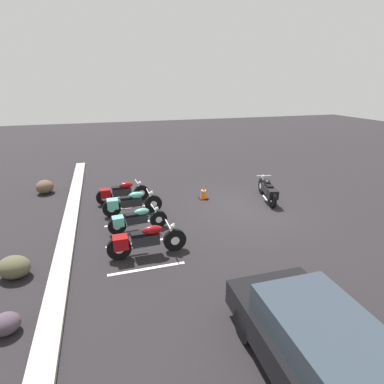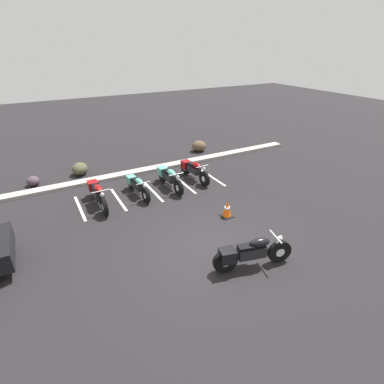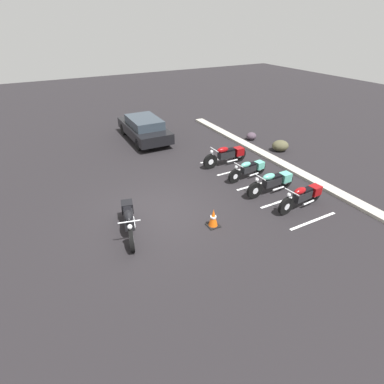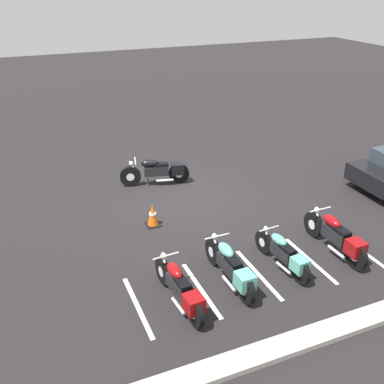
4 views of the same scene
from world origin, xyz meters
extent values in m
plane|color=black|center=(0.00, 0.00, 0.00)|extent=(60.00, 60.00, 0.00)
cylinder|color=black|center=(1.37, -1.36, 0.35)|extent=(0.70, 0.29, 0.69)
cylinder|color=silver|center=(1.37, -1.36, 0.35)|extent=(0.29, 0.19, 0.26)
cylinder|color=black|center=(-0.20, -0.98, 0.35)|extent=(0.70, 0.29, 0.69)
cylinder|color=silver|center=(-0.20, -0.98, 0.35)|extent=(0.29, 0.19, 0.26)
cube|color=black|center=(0.53, -1.16, 0.50)|extent=(0.84, 0.47, 0.31)
ellipsoid|color=black|center=(0.74, -1.21, 0.78)|extent=(0.63, 0.40, 0.25)
cube|color=black|center=(0.36, -1.11, 0.71)|extent=(0.51, 0.35, 0.08)
cube|color=black|center=(-0.15, -0.99, 0.53)|extent=(0.50, 0.47, 0.36)
cylinder|color=silver|center=(1.25, -1.33, 0.62)|extent=(0.28, 0.13, 0.56)
cylinder|color=silver|center=(1.19, -1.32, 0.89)|extent=(0.19, 0.64, 0.04)
sphere|color=silver|center=(1.32, -1.35, 0.81)|extent=(0.15, 0.15, 0.15)
cylinder|color=silver|center=(0.31, -0.95, 0.19)|extent=(0.58, 0.21, 0.07)
cylinder|color=black|center=(-2.30, 3.58, 0.35)|extent=(0.13, 0.69, 0.69)
cylinder|color=silver|center=(-2.30, 3.58, 0.35)|extent=(0.14, 0.26, 0.26)
cylinder|color=black|center=(-2.32, 5.20, 0.35)|extent=(0.13, 0.69, 0.69)
cylinder|color=silver|center=(-2.32, 5.20, 0.35)|extent=(0.14, 0.26, 0.26)
cube|color=black|center=(-2.31, 4.45, 0.50)|extent=(0.30, 0.80, 0.31)
ellipsoid|color=maroon|center=(-2.31, 4.24, 0.78)|extent=(0.28, 0.59, 0.25)
cube|color=black|center=(-2.32, 4.62, 0.71)|extent=(0.26, 0.46, 0.08)
cube|color=maroon|center=(-2.32, 5.15, 0.53)|extent=(0.38, 0.42, 0.36)
cylinder|color=silver|center=(-2.31, 3.71, 0.62)|extent=(0.07, 0.27, 0.56)
cylinder|color=silver|center=(-2.31, 3.77, 0.89)|extent=(0.65, 0.05, 0.04)
sphere|color=silver|center=(-2.30, 3.63, 0.81)|extent=(0.15, 0.15, 0.15)
cylinder|color=silver|center=(-2.17, 4.71, 0.19)|extent=(0.08, 0.58, 0.07)
cylinder|color=black|center=(-0.65, 3.76, 0.30)|extent=(0.16, 0.61, 0.60)
cylinder|color=silver|center=(-0.65, 3.76, 0.30)|extent=(0.13, 0.24, 0.23)
cylinder|color=black|center=(-0.77, 5.17, 0.30)|extent=(0.16, 0.61, 0.60)
cylinder|color=silver|center=(-0.77, 5.17, 0.30)|extent=(0.13, 0.24, 0.23)
cube|color=black|center=(-0.72, 4.51, 0.44)|extent=(0.31, 0.71, 0.27)
ellipsoid|color=#59B29E|center=(-0.70, 4.33, 0.68)|extent=(0.28, 0.53, 0.22)
cube|color=black|center=(-0.73, 4.67, 0.62)|extent=(0.25, 0.42, 0.07)
cube|color=#59B29E|center=(-0.77, 5.12, 0.47)|extent=(0.36, 0.39, 0.31)
cylinder|color=silver|center=(-0.66, 3.87, 0.54)|extent=(0.07, 0.24, 0.49)
cylinder|color=silver|center=(-0.67, 3.93, 0.78)|extent=(0.57, 0.08, 0.03)
sphere|color=silver|center=(-0.66, 3.81, 0.70)|extent=(0.13, 0.13, 0.13)
cylinder|color=silver|center=(-0.61, 4.75, 0.17)|extent=(0.11, 0.51, 0.06)
cylinder|color=black|center=(0.73, 3.70, 0.34)|extent=(0.13, 0.67, 0.67)
cylinder|color=silver|center=(0.73, 3.70, 0.34)|extent=(0.13, 0.26, 0.25)
cylinder|color=black|center=(0.71, 5.28, 0.34)|extent=(0.13, 0.67, 0.67)
cylinder|color=silver|center=(0.71, 5.28, 0.34)|extent=(0.13, 0.26, 0.25)
cube|color=black|center=(0.72, 4.54, 0.49)|extent=(0.30, 0.78, 0.30)
ellipsoid|color=#59B29E|center=(0.72, 4.34, 0.76)|extent=(0.27, 0.57, 0.24)
cube|color=black|center=(0.71, 4.71, 0.69)|extent=(0.25, 0.45, 0.08)
cube|color=#59B29E|center=(0.71, 5.22, 0.52)|extent=(0.37, 0.41, 0.35)
cylinder|color=silver|center=(0.73, 3.82, 0.60)|extent=(0.06, 0.27, 0.54)
cylinder|color=silver|center=(0.73, 3.88, 0.86)|extent=(0.63, 0.05, 0.04)
sphere|color=silver|center=(0.73, 3.75, 0.78)|extent=(0.14, 0.14, 0.14)
cylinder|color=silver|center=(0.86, 4.79, 0.18)|extent=(0.08, 0.56, 0.07)
cylinder|color=black|center=(2.11, 3.97, 0.33)|extent=(0.17, 0.66, 0.66)
cylinder|color=silver|center=(2.11, 3.97, 0.33)|extent=(0.14, 0.26, 0.25)
cylinder|color=black|center=(1.99, 5.51, 0.33)|extent=(0.17, 0.66, 0.66)
cylinder|color=silver|center=(1.99, 5.51, 0.33)|extent=(0.14, 0.26, 0.25)
cube|color=black|center=(2.05, 4.79, 0.48)|extent=(0.34, 0.78, 0.30)
ellipsoid|color=maroon|center=(2.06, 4.59, 0.75)|extent=(0.30, 0.58, 0.24)
cube|color=black|center=(2.03, 4.96, 0.68)|extent=(0.27, 0.46, 0.08)
cube|color=maroon|center=(1.99, 5.46, 0.51)|extent=(0.39, 0.43, 0.34)
cylinder|color=silver|center=(2.10, 4.09, 0.59)|extent=(0.08, 0.26, 0.53)
cylinder|color=silver|center=(2.10, 4.15, 0.85)|extent=(0.62, 0.08, 0.04)
sphere|color=silver|center=(2.11, 4.02, 0.77)|extent=(0.14, 0.14, 0.14)
cylinder|color=silver|center=(2.17, 5.05, 0.18)|extent=(0.11, 0.55, 0.07)
cylinder|color=black|center=(-5.94, 1.46, 0.32)|extent=(0.64, 0.23, 0.64)
cube|color=#A8A399|center=(0.00, 6.76, 0.06)|extent=(18.00, 0.50, 0.12)
cube|color=black|center=(1.50, 1.38, 0.01)|extent=(0.40, 0.40, 0.03)
cone|color=#EA590F|center=(1.50, 1.38, 0.33)|extent=(0.32, 0.32, 0.65)
cylinder|color=white|center=(1.50, 1.38, 0.36)|extent=(0.20, 0.20, 0.06)
cube|color=white|center=(-3.03, 4.54, 0.00)|extent=(0.10, 2.10, 0.00)
cube|color=white|center=(-1.54, 4.54, 0.00)|extent=(0.10, 2.10, 0.00)
cube|color=white|center=(-0.06, 4.54, 0.00)|extent=(0.10, 2.10, 0.00)
cube|color=white|center=(1.42, 4.54, 0.00)|extent=(0.10, 2.10, 0.00)
cube|color=white|center=(2.90, 4.54, 0.00)|extent=(0.10, 2.10, 0.00)
camera|label=1|loc=(-9.99, 5.36, 4.76)|focal=28.00mm
camera|label=2|loc=(-4.05, -6.10, 5.63)|focal=28.00mm
camera|label=3|loc=(8.26, -3.06, 6.00)|focal=28.00mm
camera|label=4|loc=(4.75, 11.92, 6.42)|focal=42.00mm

